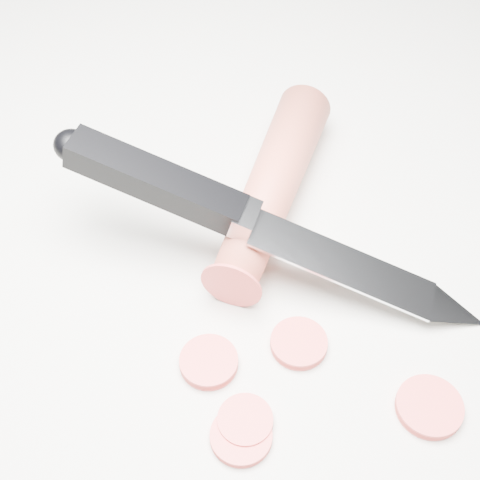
{
  "coord_description": "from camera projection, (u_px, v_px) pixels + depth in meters",
  "views": [
    {
      "loc": [
        -0.01,
        -0.26,
        0.37
      ],
      "look_at": [
        -0.03,
        0.02,
        0.02
      ],
      "focal_mm": 50.0,
      "sensor_mm": 36.0,
      "label": 1
    }
  ],
  "objects": [
    {
      "name": "ground",
      "position": [
        278.0,
        284.0,
        0.45
      ],
      "size": [
        2.4,
        2.4,
        0.0
      ],
      "primitive_type": "plane",
      "color": "silver",
      "rests_on": "ground"
    },
    {
      "name": "carrot",
      "position": [
        273.0,
        185.0,
        0.48
      ],
      "size": [
        0.08,
        0.19,
        0.04
      ],
      "primitive_type": "cylinder",
      "rotation": [
        1.57,
        0.0,
        -0.25
      ],
      "color": "#C64E3B",
      "rests_on": "ground"
    },
    {
      "name": "carrot_slice_0",
      "position": [
        241.0,
        436.0,
        0.38
      ],
      "size": [
        0.04,
        0.04,
        0.01
      ],
      "primitive_type": "cylinder",
      "color": "#E43F3D",
      "rests_on": "ground"
    },
    {
      "name": "carrot_slice_1",
      "position": [
        429.0,
        407.0,
        0.39
      ],
      "size": [
        0.04,
        0.04,
        0.01
      ],
      "primitive_type": "cylinder",
      "color": "#E43F3D",
      "rests_on": "ground"
    },
    {
      "name": "carrot_slice_2",
      "position": [
        245.0,
        421.0,
        0.38
      ],
      "size": [
        0.03,
        0.03,
        0.01
      ],
      "primitive_type": "cylinder",
      "color": "#E43F3D",
      "rests_on": "ground"
    },
    {
      "name": "carrot_slice_3",
      "position": [
        299.0,
        343.0,
        0.42
      ],
      "size": [
        0.04,
        0.04,
        0.01
      ],
      "primitive_type": "cylinder",
      "color": "#E43F3D",
      "rests_on": "ground"
    },
    {
      "name": "carrot_slice_4",
      "position": [
        209.0,
        362.0,
        0.41
      ],
      "size": [
        0.04,
        0.04,
        0.01
      ],
      "primitive_type": "cylinder",
      "color": "#E43F3D",
      "rests_on": "ground"
    },
    {
      "name": "kitchen_knife",
      "position": [
        270.0,
        225.0,
        0.43
      ],
      "size": [
        0.3,
        0.1,
        0.08
      ],
      "primitive_type": null,
      "color": "silver",
      "rests_on": "ground"
    }
  ]
}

